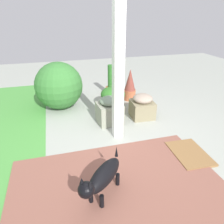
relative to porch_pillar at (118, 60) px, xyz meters
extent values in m
plane|color=#A2A79C|center=(-0.25, 0.10, -1.18)|extent=(12.00, 12.00, 0.00)
cube|color=brown|center=(-1.18, 0.31, -1.17)|extent=(1.80, 2.40, 0.02)
cube|color=white|center=(0.00, 0.00, 0.00)|extent=(0.14, 0.14, 2.37)
cube|color=gray|center=(0.49, -0.62, -1.03)|extent=(0.42, 0.42, 0.31)
ellipsoid|color=gray|center=(0.49, -0.62, -0.81)|extent=(0.35, 0.35, 0.16)
cube|color=gray|center=(0.44, 0.01, -1.00)|extent=(0.41, 0.44, 0.36)
ellipsoid|color=gray|center=(0.44, 0.01, -0.77)|extent=(0.33, 0.33, 0.15)
sphere|color=#357331|center=(1.33, 0.79, -0.72)|extent=(0.92, 0.92, 0.92)
cylinder|color=#BD723F|center=(1.72, -0.37, -1.08)|extent=(0.25, 0.25, 0.20)
cylinder|color=#2C6C26|center=(1.72, -0.37, -0.73)|extent=(0.14, 0.14, 0.51)
cylinder|color=#B05B35|center=(1.01, -0.21, -1.10)|extent=(0.28, 0.28, 0.17)
ellipsoid|color=#2F6E26|center=(1.01, -0.21, -0.89)|extent=(0.48, 0.48, 0.29)
cylinder|color=#B15E3B|center=(1.35, -0.69, -1.07)|extent=(0.26, 0.26, 0.22)
cone|color=brown|center=(1.35, -0.69, -0.73)|extent=(0.23, 0.23, 0.46)
ellipsoid|color=black|center=(-1.11, 0.48, -0.92)|extent=(0.52, 0.52, 0.20)
sphere|color=black|center=(-1.34, 0.70, -0.83)|extent=(0.16, 0.16, 0.16)
cone|color=black|center=(-1.37, 0.67, -0.75)|extent=(0.05, 0.05, 0.06)
cone|color=black|center=(-1.31, 0.74, -0.75)|extent=(0.05, 0.05, 0.06)
cylinder|color=black|center=(-1.27, 0.55, -1.10)|extent=(0.05, 0.05, 0.17)
cylinder|color=black|center=(-1.19, 0.64, -1.10)|extent=(0.05, 0.05, 0.17)
cylinder|color=black|center=(-1.03, 0.31, -1.10)|extent=(0.05, 0.05, 0.17)
cylinder|color=black|center=(-0.94, 0.41, -1.10)|extent=(0.05, 0.05, 0.17)
cone|color=black|center=(-0.92, 0.30, -0.79)|extent=(0.04, 0.04, 0.13)
cube|color=olive|center=(-0.75, -0.81, -1.17)|extent=(0.64, 0.47, 0.03)
camera|label=1|loc=(-2.75, 0.86, 0.62)|focal=33.94mm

